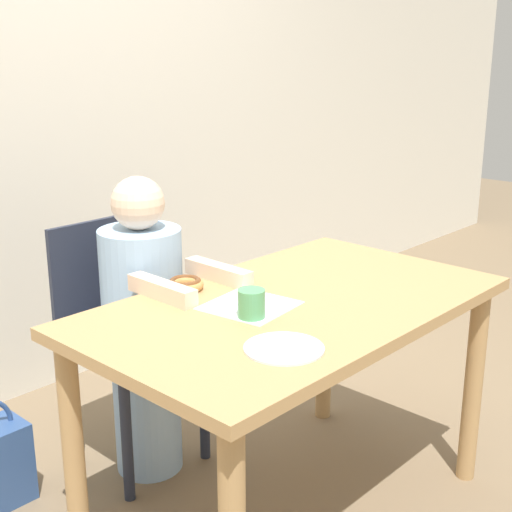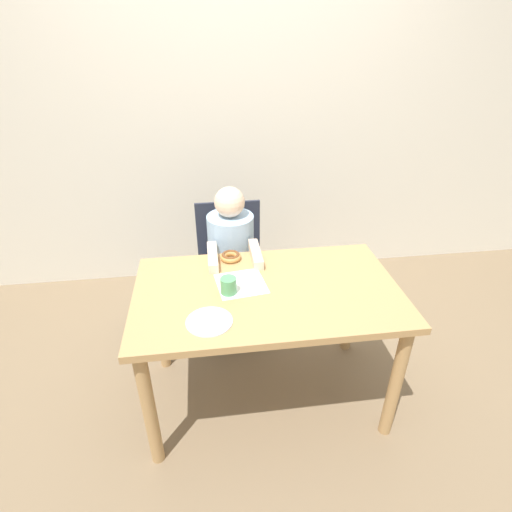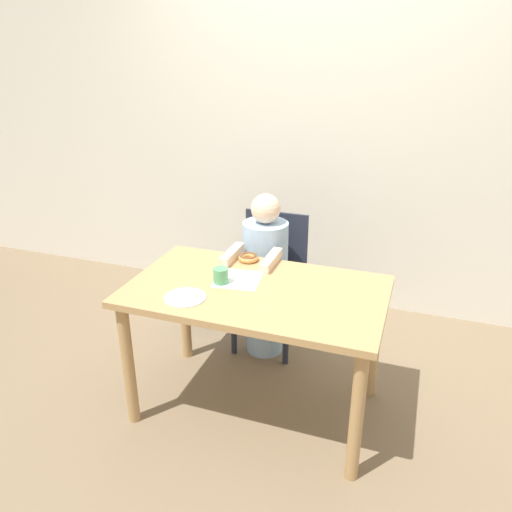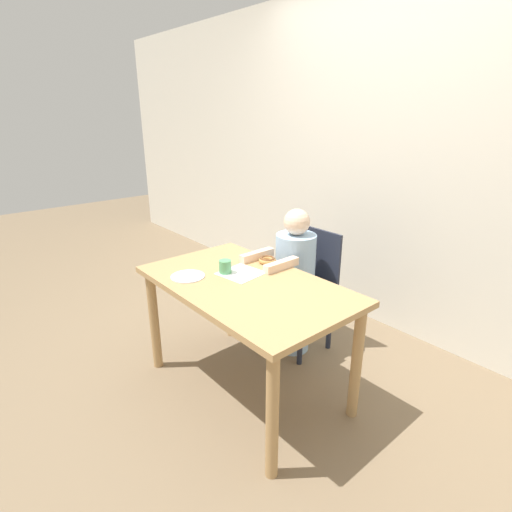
{
  "view_description": "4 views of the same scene",
  "coord_description": "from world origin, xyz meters",
  "px_view_note": "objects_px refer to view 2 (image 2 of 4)",
  "views": [
    {
      "loc": [
        -1.49,
        -1.24,
        1.42
      ],
      "look_at": [
        -0.04,
        0.11,
        0.84
      ],
      "focal_mm": 50.0,
      "sensor_mm": 36.0,
      "label": 1
    },
    {
      "loc": [
        -0.26,
        -1.53,
        1.79
      ],
      "look_at": [
        -0.04,
        0.11,
        0.84
      ],
      "focal_mm": 28.0,
      "sensor_mm": 36.0,
      "label": 2
    },
    {
      "loc": [
        0.72,
        -2.04,
        1.82
      ],
      "look_at": [
        -0.04,
        0.11,
        0.84
      ],
      "focal_mm": 35.0,
      "sensor_mm": 36.0,
      "label": 3
    },
    {
      "loc": [
        1.6,
        -1.28,
        1.62
      ],
      "look_at": [
        -0.04,
        0.11,
        0.84
      ],
      "focal_mm": 28.0,
      "sensor_mm": 36.0,
      "label": 4
    }
  ],
  "objects_px": {
    "handbag": "(159,304)",
    "cup": "(229,286)",
    "chair": "(231,267)",
    "child_figure": "(232,269)",
    "donut": "(231,256)"
  },
  "relations": [
    {
      "from": "handbag",
      "to": "cup",
      "type": "xyz_separation_m",
      "value": [
        0.44,
        -0.73,
        0.61
      ]
    },
    {
      "from": "handbag",
      "to": "cup",
      "type": "bearing_deg",
      "value": -58.92
    },
    {
      "from": "chair",
      "to": "child_figure",
      "type": "relative_size",
      "value": 0.83
    },
    {
      "from": "child_figure",
      "to": "handbag",
      "type": "relative_size",
      "value": 2.76
    },
    {
      "from": "handbag",
      "to": "cup",
      "type": "distance_m",
      "value": 1.05
    },
    {
      "from": "chair",
      "to": "handbag",
      "type": "xyz_separation_m",
      "value": [
        -0.5,
        0.09,
        -0.32
      ]
    },
    {
      "from": "child_figure",
      "to": "handbag",
      "type": "bearing_deg",
      "value": 158.15
    },
    {
      "from": "chair",
      "to": "cup",
      "type": "bearing_deg",
      "value": -94.65
    },
    {
      "from": "handbag",
      "to": "child_figure",
      "type": "bearing_deg",
      "value": -21.85
    },
    {
      "from": "donut",
      "to": "handbag",
      "type": "xyz_separation_m",
      "value": [
        -0.48,
        0.43,
        -0.59
      ]
    },
    {
      "from": "child_figure",
      "to": "handbag",
      "type": "height_order",
      "value": "child_figure"
    },
    {
      "from": "child_figure",
      "to": "cup",
      "type": "height_order",
      "value": "child_figure"
    },
    {
      "from": "child_figure",
      "to": "cup",
      "type": "relative_size",
      "value": 12.78
    },
    {
      "from": "handbag",
      "to": "cup",
      "type": "height_order",
      "value": "cup"
    },
    {
      "from": "donut",
      "to": "handbag",
      "type": "height_order",
      "value": "donut"
    }
  ]
}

